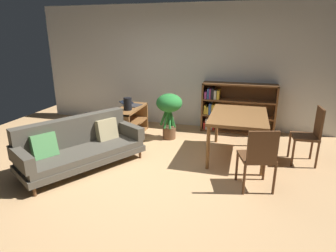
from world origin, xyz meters
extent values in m
plane|color=tan|center=(0.00, 0.00, 0.00)|extent=(8.16, 8.16, 0.00)
cube|color=silver|center=(0.00, 2.70, 1.35)|extent=(6.80, 0.10, 2.70)
cylinder|color=#56351E|center=(-0.21, 0.56, 0.07)|extent=(0.04, 0.04, 0.13)
cylinder|color=#56351E|center=(-1.12, -0.97, 0.07)|extent=(0.04, 0.04, 0.13)
cylinder|color=#56351E|center=(-0.75, 0.88, 0.07)|extent=(0.04, 0.04, 0.13)
cylinder|color=#56351E|center=(-1.66, -0.65, 0.07)|extent=(0.04, 0.04, 0.13)
cube|color=#474238|center=(-0.94, -0.05, 0.18)|extent=(1.64, 2.05, 0.10)
cube|color=#474238|center=(-0.94, -0.05, 0.28)|extent=(1.57, 1.97, 0.10)
cube|color=#474238|center=(-1.18, 0.10, 0.56)|extent=(1.10, 1.69, 0.45)
cube|color=#474238|center=(-0.48, 0.73, 0.44)|extent=(0.69, 0.49, 0.21)
cube|color=#474238|center=(-1.39, -0.82, 0.44)|extent=(0.69, 0.49, 0.21)
cube|color=#4C894C|center=(-1.32, -0.43, 0.49)|extent=(0.36, 0.41, 0.37)
cube|color=tan|center=(-0.78, 0.48, 0.49)|extent=(0.35, 0.41, 0.38)
cube|color=brown|center=(-0.83, 2.13, 0.30)|extent=(0.41, 0.04, 0.60)
cube|color=brown|center=(-0.83, 1.10, 0.30)|extent=(0.41, 0.04, 0.60)
cube|color=brown|center=(-0.83, 1.62, 0.26)|extent=(0.41, 1.03, 0.04)
cube|color=brown|center=(-0.83, 1.62, 0.58)|extent=(0.41, 1.07, 0.04)
cube|color=brown|center=(-0.83, 1.62, 0.02)|extent=(0.41, 1.03, 0.04)
cube|color=#333338|center=(-0.80, 1.80, 0.61)|extent=(0.27, 0.35, 0.02)
cube|color=black|center=(-0.99, 1.84, 0.66)|extent=(0.24, 0.33, 0.08)
cylinder|color=black|center=(-0.79, 1.43, 0.73)|extent=(0.16, 0.16, 0.25)
cylinder|color=slate|center=(-0.79, 1.43, 0.78)|extent=(0.09, 0.09, 0.01)
cylinder|color=brown|center=(0.01, 1.65, 0.12)|extent=(0.27, 0.27, 0.25)
cylinder|color=#287A33|center=(0.07, 1.65, 0.47)|extent=(0.15, 0.04, 0.45)
cylinder|color=#287A33|center=(0.04, 1.70, 0.43)|extent=(0.10, 0.15, 0.39)
cylinder|color=#287A33|center=(-0.02, 1.73, 0.50)|extent=(0.12, 0.21, 0.53)
cylinder|color=#287A33|center=(-0.09, 1.71, 0.50)|extent=(0.26, 0.17, 0.54)
cylinder|color=#287A33|center=(-0.03, 1.62, 0.42)|extent=(0.13, 0.11, 0.37)
cylinder|color=#287A33|center=(-0.02, 1.59, 0.48)|extent=(0.11, 0.17, 0.49)
cylinder|color=#287A33|center=(0.04, 1.58, 0.41)|extent=(0.10, 0.17, 0.35)
ellipsoid|color=#287A33|center=(0.01, 1.65, 0.75)|extent=(0.52, 0.52, 0.37)
cylinder|color=brown|center=(0.97, 1.70, 0.36)|extent=(0.06, 0.06, 0.71)
cylinder|color=brown|center=(0.97, 0.46, 0.36)|extent=(0.06, 0.06, 0.71)
cylinder|color=brown|center=(1.80, 1.70, 0.36)|extent=(0.06, 0.06, 0.71)
cylinder|color=brown|center=(1.80, 0.46, 0.36)|extent=(0.06, 0.06, 0.71)
cube|color=brown|center=(1.39, 1.08, 0.74)|extent=(0.93, 1.34, 0.05)
cylinder|color=#56351E|center=(1.44, 0.21, 0.22)|extent=(0.04, 0.04, 0.43)
cylinder|color=#56351E|center=(1.82, 0.32, 0.22)|extent=(0.04, 0.04, 0.43)
cylinder|color=#56351E|center=(1.55, -0.18, 0.22)|extent=(0.04, 0.04, 0.43)
cylinder|color=#56351E|center=(1.93, -0.06, 0.22)|extent=(0.04, 0.04, 0.43)
cube|color=#56351E|center=(1.68, 0.07, 0.45)|extent=(0.54, 0.54, 0.04)
cube|color=#56351E|center=(1.74, -0.12, 0.68)|extent=(0.39, 0.15, 0.42)
cylinder|color=#56351E|center=(2.29, 0.93, 0.22)|extent=(0.04, 0.04, 0.44)
cylinder|color=#56351E|center=(2.27, 1.30, 0.22)|extent=(0.04, 0.04, 0.44)
cylinder|color=#56351E|center=(2.64, 0.95, 0.22)|extent=(0.04, 0.04, 0.44)
cylinder|color=#56351E|center=(2.63, 1.31, 0.22)|extent=(0.04, 0.04, 0.44)
cube|color=#56351E|center=(2.46, 1.12, 0.46)|extent=(0.41, 0.42, 0.04)
cube|color=#56351E|center=(2.64, 1.13, 0.72)|extent=(0.05, 0.36, 0.48)
cube|color=brown|center=(0.57, 2.46, 0.53)|extent=(0.04, 0.35, 1.07)
cube|color=brown|center=(2.09, 2.46, 0.53)|extent=(0.04, 0.35, 1.07)
cube|color=brown|center=(1.33, 2.46, 1.05)|extent=(1.55, 0.35, 0.04)
cube|color=brown|center=(1.33, 2.46, 0.02)|extent=(1.55, 0.35, 0.04)
cube|color=brown|center=(1.33, 2.62, 0.53)|extent=(1.52, 0.04, 1.07)
cube|color=brown|center=(1.33, 2.46, 0.36)|extent=(1.52, 0.34, 0.04)
cube|color=brown|center=(1.33, 2.46, 0.70)|extent=(1.52, 0.34, 0.04)
cube|color=red|center=(0.63, 2.43, 0.11)|extent=(0.04, 0.22, 0.15)
cube|color=silver|center=(0.69, 2.45, 0.16)|extent=(0.06, 0.29, 0.24)
cube|color=#2D5199|center=(0.74, 2.44, 0.11)|extent=(0.04, 0.24, 0.15)
cube|color=silver|center=(0.79, 2.44, 0.13)|extent=(0.03, 0.25, 0.18)
cube|color=red|center=(0.83, 2.43, 0.11)|extent=(0.04, 0.21, 0.15)
cube|color=gold|center=(0.64, 2.44, 0.48)|extent=(0.05, 0.25, 0.19)
cube|color=gold|center=(0.69, 2.45, 0.46)|extent=(0.04, 0.29, 0.16)
cube|color=#2D5199|center=(0.74, 2.45, 0.50)|extent=(0.05, 0.29, 0.23)
cube|color=gold|center=(0.81, 2.45, 0.49)|extent=(0.06, 0.29, 0.22)
cube|color=silver|center=(0.88, 2.45, 0.48)|extent=(0.06, 0.29, 0.20)
cube|color=#993884|center=(0.63, 2.44, 0.80)|extent=(0.05, 0.27, 0.15)
cube|color=#2D5199|center=(0.69, 2.45, 0.83)|extent=(0.04, 0.29, 0.22)
cube|color=#993884|center=(0.73, 2.44, 0.83)|extent=(0.03, 0.26, 0.22)
cube|color=black|center=(0.78, 2.45, 0.84)|extent=(0.05, 0.29, 0.23)
cube|color=silver|center=(0.84, 2.43, 0.82)|extent=(0.05, 0.24, 0.19)
cube|color=gold|center=(0.90, 2.44, 0.82)|extent=(0.06, 0.28, 0.19)
camera|label=1|loc=(1.49, -3.69, 2.04)|focal=30.42mm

